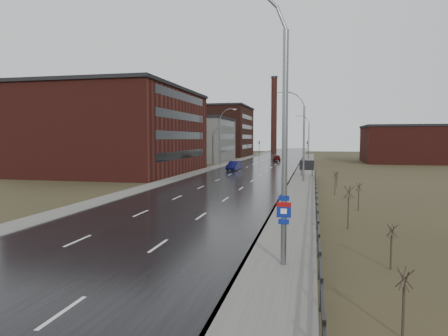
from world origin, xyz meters
The scene contains 26 objects.
ground centered at (0.00, 0.00, 0.00)m, with size 320.00×320.00×0.00m, color #2D2819.
road centered at (0.00, 60.00, 0.03)m, with size 14.00×300.00×0.06m, color black.
sidewalk_right centered at (8.60, 35.00, 0.09)m, with size 3.20×180.00×0.18m, color #595651.
curb_right centered at (7.08, 35.00, 0.09)m, with size 0.16×180.00×0.18m, color slate.
sidewalk_left centered at (-8.20, 60.00, 0.06)m, with size 2.40×260.00×0.12m, color #595651.
warehouse_near centered at (-20.99, 45.00, 6.76)m, with size 22.44×28.56×13.50m.
warehouse_mid centered at (-17.99, 78.00, 5.26)m, with size 16.32×20.40×10.50m.
warehouse_far centered at (-22.99, 108.00, 7.76)m, with size 26.52×24.48×15.50m.
building_right centered at (30.30, 82.00, 4.26)m, with size 18.36×16.32×8.50m.
smokestack centered at (-6.00, 150.00, 15.50)m, with size 2.70×2.70×30.70m.
streetlight_main centered at (8.47, 2.00, 6.06)m, with size 3.91×0.29×12.11m.
streetlight_right_mid centered at (8.50, 36.00, 5.84)m, with size 3.36×0.28×11.35m.
streetlight_left centered at (-7.70, 62.00, 5.84)m, with size 3.36×0.28×11.35m.
streetlight_right_far centered at (8.50, 90.00, 5.84)m, with size 3.36×0.28×11.35m.
guardrail centered at (10.30, 18.31, 0.71)m, with size 0.10×53.05×1.10m.
shrub_a centered at (12.47, -3.31, 1.06)m, with size 0.48×0.50×2.00m.
shrub_b centered at (13.26, 2.91, 1.03)m, with size 0.47×0.49×1.95m.
shrub_c centered at (12.11, 10.32, 1.42)m, with size 0.63×0.67×2.68m.
shrub_d centered at (13.40, 16.85, 1.16)m, with size 0.52×0.55×2.18m.
shrub_e centered at (12.10, 25.31, 1.22)m, with size 0.55×0.58×2.30m.
shrub_f centered at (12.63, 31.85, 0.95)m, with size 0.43×0.45×1.79m.
billboard centered at (9.10, 42.65, 1.65)m, with size 2.01×0.17×2.44m.
traffic_light_left centered at (-8.00, 120.00, 4.60)m, with size 0.58×2.73×5.30m.
traffic_light_right centered at (8.00, 120.00, 4.60)m, with size 0.58×2.73×5.30m.
car_near centered at (-3.29, 52.31, 0.78)m, with size 1.65×4.72×1.56m, color #0C0C3F.
car_far centered at (1.37, 82.24, 0.77)m, with size 1.81×4.50×1.53m, color #450B0E.
Camera 1 is at (9.97, -14.83, 5.56)m, focal length 32.00 mm.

